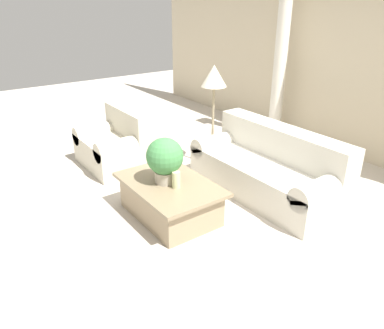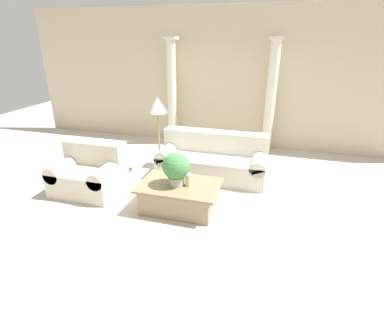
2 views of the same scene
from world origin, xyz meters
The scene contains 9 objects.
ground_plane centered at (0.00, 0.00, 0.00)m, with size 16.00×16.00×0.00m, color beige.
wall_back centered at (0.00, 2.88, 1.60)m, with size 10.00×0.06×3.20m.
sofa_long centered at (0.24, 0.89, 0.33)m, with size 2.04×0.88×0.83m.
loveseat centered at (-1.70, -0.29, 0.34)m, with size 1.10×0.88×0.83m.
coffee_table centered at (0.02, -0.47, 0.22)m, with size 1.24×0.83×0.43m.
potted_plant centered at (-0.03, -0.49, 0.72)m, with size 0.42×0.42×0.52m.
pillar_candle centered at (0.16, -0.47, 0.52)m, with size 0.09×0.09×0.19m.
floor_lamp centered at (-0.83, 0.83, 1.26)m, with size 0.36×0.36×1.50m.
column_left centered at (-1.14, 2.51, 1.29)m, with size 0.30×0.30×2.53m.
Camera 1 is at (3.22, -2.46, 2.34)m, focal length 35.00 mm.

